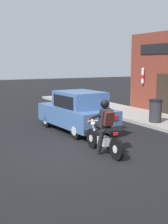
# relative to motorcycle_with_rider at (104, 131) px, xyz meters

# --- Properties ---
(ground_plane) EXTENTS (80.00, 80.00, 0.00)m
(ground_plane) POSITION_rel_motorcycle_with_rider_xyz_m (-0.56, 0.39, -0.68)
(ground_plane) COLOR black
(sidewalk_curb) EXTENTS (2.60, 22.00, 0.14)m
(sidewalk_curb) POSITION_rel_motorcycle_with_rider_xyz_m (4.89, 3.39, -0.61)
(sidewalk_curb) COLOR #9E9B93
(sidewalk_curb) RESTS_ON ground
(motorcycle_with_rider) EXTENTS (0.56, 2.02, 1.62)m
(motorcycle_with_rider) POSITION_rel_motorcycle_with_rider_xyz_m (0.00, 0.00, 0.00)
(motorcycle_with_rider) COLOR black
(motorcycle_with_rider) RESTS_ON ground
(car_hatchback) EXTENTS (1.84, 3.86, 1.57)m
(car_hatchback) POSITION_rel_motorcycle_with_rider_xyz_m (0.75, 3.16, 0.09)
(car_hatchback) COLOR black
(car_hatchback) RESTS_ON ground
(trash_bin) EXTENTS (0.56, 0.56, 0.98)m
(trash_bin) POSITION_rel_motorcycle_with_rider_xyz_m (4.15, 2.49, -0.04)
(trash_bin) COLOR #2D2D33
(trash_bin) RESTS_ON sidewalk_curb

